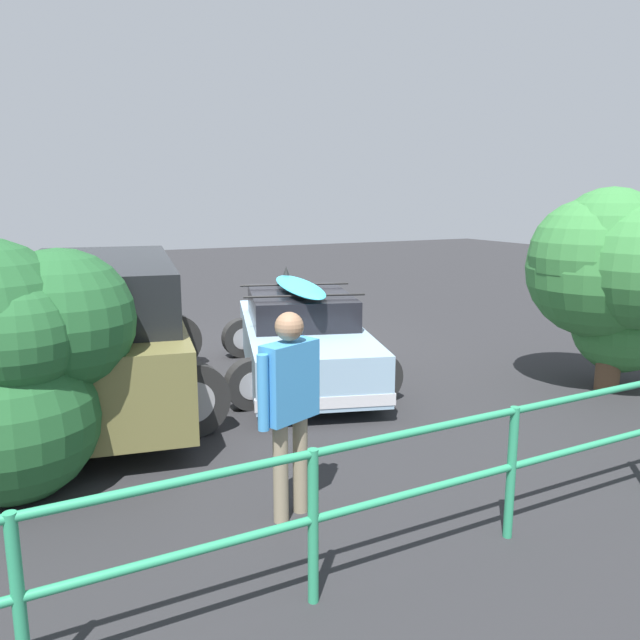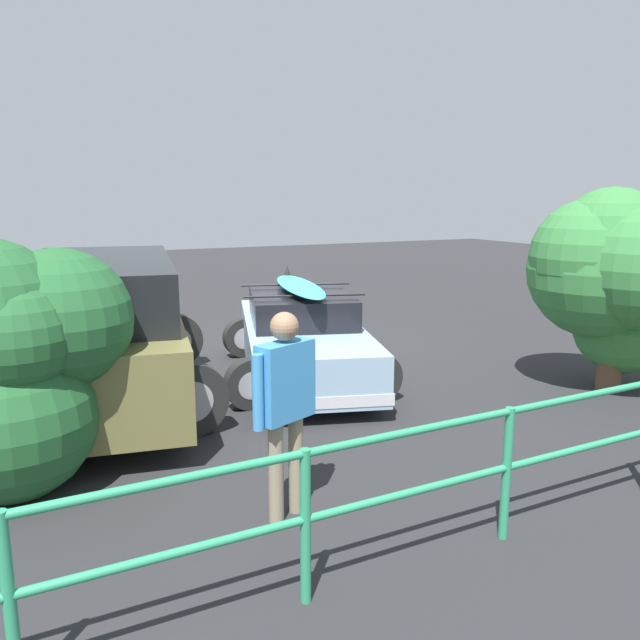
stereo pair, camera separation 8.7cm
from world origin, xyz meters
name	(u,v)px [view 1 (the left image)]	position (x,y,z in m)	size (l,w,h in m)	color
ground_plane	(279,365)	(0.00, 0.00, -0.01)	(44.00, 44.00, 0.02)	#28282B
sedan_car	(301,336)	(-0.04, 0.75, 0.60)	(2.96, 4.50, 1.50)	#8CADC6
suv_car	(102,329)	(2.70, 0.70, 0.96)	(3.22, 5.23, 1.84)	brown
person_bystander	(290,397)	(1.76, 4.43, 1.03)	(0.63, 0.36, 1.72)	gray
railing_fence	(512,451)	(0.39, 5.47, 0.70)	(10.22, 0.27, 1.06)	#2D9366
bush_near_left	(615,273)	(-3.49, 3.19, 1.60)	(2.38, 2.28, 2.72)	brown
bush_near_right	(5,365)	(3.77, 2.93, 1.17)	(2.21, 1.53, 2.32)	brown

